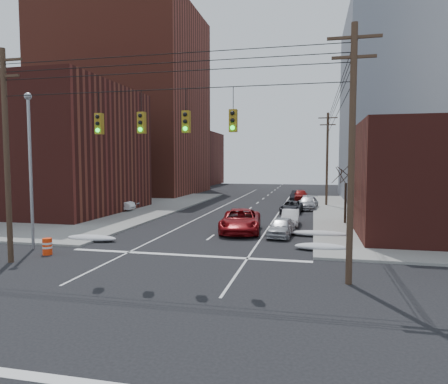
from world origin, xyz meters
The scene contains 28 objects.
ground centered at (0.00, 0.00, 0.00)m, with size 160.00×160.00×0.00m, color black.
sidewalk_nw centered at (-27.00, 27.00, 0.07)m, with size 40.00×40.00×0.15m, color gray.
building_brick_tall centered at (-24.00, 48.00, 15.00)m, with size 24.00×20.00×30.00m, color maroon.
building_brick_near centered at (-22.00, 22.00, 6.50)m, with size 20.00×16.00×13.00m, color #501D18.
building_brick_far centered at (-26.00, 74.00, 6.00)m, with size 22.00×18.00×12.00m, color #501D18.
building_office centered at (22.00, 44.00, 12.50)m, with size 22.00×20.00×25.00m, color gray.
building_glass centered at (24.00, 70.00, 11.00)m, with size 20.00×18.00×22.00m, color gray.
utility_pole_left centered at (-8.50, 3.00, 5.78)m, with size 2.20×0.28×11.00m.
utility_pole_right centered at (8.50, 3.00, 5.78)m, with size 2.20×0.28×11.00m.
utility_pole_far centered at (8.50, 34.00, 5.78)m, with size 2.20×0.28×11.00m.
traffic_signals centered at (0.10, 2.97, 7.17)m, with size 17.00×0.42×2.02m.
street_light centered at (-9.50, 6.00, 5.54)m, with size 0.44×0.44×9.32m.
bare_tree centered at (9.59, 20.00, 2.32)m, with size 2.09×2.20×4.93m.
snow_nw centered at (-7.40, 9.00, 0.21)m, with size 3.50×1.08×0.42m, color silver.
snow_ne centered at (7.40, 9.50, 0.21)m, with size 3.00×1.08×0.42m, color silver.
snow_east_far centered at (7.40, 14.00, 0.21)m, with size 4.00×1.08×0.42m, color silver.
red_pickup centered at (1.68, 14.50, 0.86)m, with size 2.86×6.20×1.72m, color maroon.
parked_car_a centered at (4.80, 13.38, 0.67)m, with size 1.59×3.95×1.34m, color #B6B6BB.
parked_car_b centered at (5.13, 18.64, 0.64)m, with size 1.36×3.90×1.29m, color silver.
parked_car_c centered at (4.80, 26.62, 0.62)m, with size 2.07×4.48×1.25m, color black.
parked_car_d centered at (6.40, 30.29, 0.71)m, with size 1.99×4.90×1.42m, color #A8A8AD.
parked_car_e centered at (5.31, 40.26, 0.77)m, with size 1.81×4.50×1.53m, color maroon.
parked_car_f centered at (4.80, 41.18, 0.66)m, with size 1.40×4.00×1.32m, color black.
lot_car_a centered at (-13.51, 23.45, 0.87)m, with size 1.52×4.37×1.44m, color silver.
lot_car_b centered at (-14.15, 26.49, 0.79)m, with size 2.11×4.58×1.27m, color #BBBBC0.
lot_car_c centered at (-17.42, 24.52, 0.83)m, with size 1.92×4.72×1.37m, color black.
lot_car_d centered at (-16.12, 27.02, 0.85)m, with size 1.65×4.09×1.39m, color #A9A8AD.
construction_barrel centered at (-7.75, 4.95, 0.48)m, with size 0.54×0.54×0.94m.
Camera 1 is at (6.94, -14.66, 5.27)m, focal length 32.00 mm.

